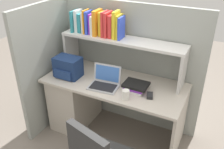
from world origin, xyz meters
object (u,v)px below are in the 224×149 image
object	(u,v)px
laptop	(105,82)
computer_mouse	(150,96)
paper_cup	(126,95)
backpack	(68,67)

from	to	relation	value
laptop	computer_mouse	size ratio (longest dim) A/B	3.20
laptop	paper_cup	bearing A→B (deg)	-23.20
computer_mouse	paper_cup	distance (m)	0.25
laptop	computer_mouse	distance (m)	0.51
computer_mouse	paper_cup	bearing A→B (deg)	-162.75
computer_mouse	paper_cup	size ratio (longest dim) A/B	1.05
paper_cup	laptop	bearing A→B (deg)	156.80
laptop	backpack	bearing A→B (deg)	179.32
backpack	computer_mouse	distance (m)	1.00
laptop	backpack	xyz separation A→B (m)	(-0.49, 0.01, 0.06)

